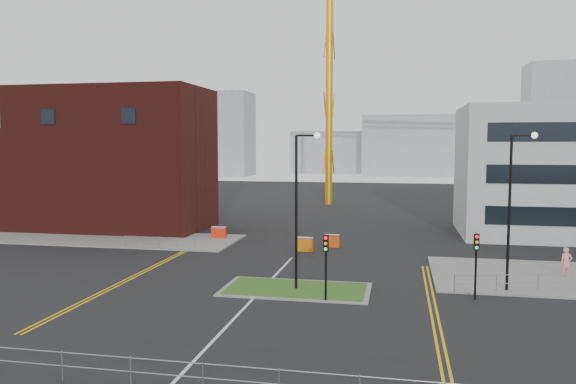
{
  "coord_description": "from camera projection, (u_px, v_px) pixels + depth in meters",
  "views": [
    {
      "loc": [
        7.82,
        -23.62,
        8.54
      ],
      "look_at": [
        -0.19,
        16.55,
        5.0
      ],
      "focal_mm": 35.0,
      "sensor_mm": 36.0,
      "label": 1
    }
  ],
  "objects": [
    {
      "name": "ground",
      "position": [
        221.0,
        333.0,
        25.34
      ],
      "size": [
        200.0,
        200.0,
        0.0
      ],
      "primitive_type": "plane",
      "color": "black",
      "rests_on": "ground"
    },
    {
      "name": "pavement_left",
      "position": [
        85.0,
        238.0,
        50.73
      ],
      "size": [
        28.0,
        8.0,
        0.12
      ],
      "primitive_type": "cube",
      "color": "slate",
      "rests_on": "ground"
    },
    {
      "name": "island_kerb",
      "position": [
        296.0,
        289.0,
        32.76
      ],
      "size": [
        8.6,
        4.6,
        0.08
      ],
      "primitive_type": "cube",
      "color": "slate",
      "rests_on": "ground"
    },
    {
      "name": "grass_island",
      "position": [
        296.0,
        289.0,
        32.76
      ],
      "size": [
        8.0,
        4.0,
        0.12
      ],
      "primitive_type": "cube",
      "color": "#28531B",
      "rests_on": "ground"
    },
    {
      "name": "brick_building",
      "position": [
        89.0,
        160.0,
        56.58
      ],
      "size": [
        24.2,
        10.07,
        14.24
      ],
      "color": "#471411",
      "rests_on": "ground"
    },
    {
      "name": "tower_crane",
      "position": [
        373.0,
        23.0,
        75.5
      ],
      "size": [
        52.75,
        7.19,
        35.68
      ],
      "color": "#E7A20D",
      "rests_on": "ground"
    },
    {
      "name": "streetlamp_island",
      "position": [
        300.0,
        198.0,
        32.26
      ],
      "size": [
        1.46,
        0.36,
        9.18
      ],
      "color": "black",
      "rests_on": "ground"
    },
    {
      "name": "streetlamp_right_near",
      "position": [
        514.0,
        199.0,
        31.88
      ],
      "size": [
        1.46,
        0.36,
        9.18
      ],
      "color": "black",
      "rests_on": "ground"
    },
    {
      "name": "traffic_light_island",
      "position": [
        326.0,
        255.0,
        30.18
      ],
      "size": [
        0.28,
        0.33,
        3.65
      ],
      "color": "black",
      "rests_on": "ground"
    },
    {
      "name": "traffic_light_right",
      "position": [
        476.0,
        253.0,
        30.58
      ],
      "size": [
        0.28,
        0.33,
        3.65
      ],
      "color": "black",
      "rests_on": "ground"
    },
    {
      "name": "railing_front",
      "position": [
        166.0,
        368.0,
        19.41
      ],
      "size": [
        24.05,
        0.05,
        1.1
      ],
      "color": "gray",
      "rests_on": "ground"
    },
    {
      "name": "railing_left",
      "position": [
        160.0,
        241.0,
        45.01
      ],
      "size": [
        6.05,
        0.05,
        1.1
      ],
      "color": "gray",
      "rests_on": "ground"
    },
    {
      "name": "centre_line",
      "position": [
        233.0,
        319.0,
        27.29
      ],
      "size": [
        0.15,
        30.0,
        0.01
      ],
      "primitive_type": "cube",
      "color": "silver",
      "rests_on": "ground"
    },
    {
      "name": "yellow_left_a",
      "position": [
        137.0,
        274.0,
        36.86
      ],
      "size": [
        0.12,
        24.0,
        0.01
      ],
      "primitive_type": "cube",
      "color": "gold",
      "rests_on": "ground"
    },
    {
      "name": "yellow_left_b",
      "position": [
        142.0,
        274.0,
        36.81
      ],
      "size": [
        0.12,
        24.0,
        0.01
      ],
      "primitive_type": "cube",
      "color": "gold",
      "rests_on": "ground"
    },
    {
      "name": "yellow_right_a",
      "position": [
        430.0,
        307.0,
        29.35
      ],
      "size": [
        0.12,
        20.0,
        0.01
      ],
      "primitive_type": "cube",
      "color": "gold",
      "rests_on": "ground"
    },
    {
      "name": "yellow_right_b",
      "position": [
        436.0,
        307.0,
        29.29
      ],
      "size": [
        0.12,
        20.0,
        0.01
      ],
      "primitive_type": "cube",
      "color": "gold",
      "rests_on": "ground"
    },
    {
      "name": "skyline_a",
      "position": [
        217.0,
        134.0,
        149.43
      ],
      "size": [
        18.0,
        12.0,
        22.0
      ],
      "primitive_type": "cube",
      "color": "gray",
      "rests_on": "ground"
    },
    {
      "name": "skyline_b",
      "position": [
        408.0,
        146.0,
        149.72
      ],
      "size": [
        24.0,
        12.0,
        16.0
      ],
      "primitive_type": "cube",
      "color": "gray",
      "rests_on": "ground"
    },
    {
      "name": "skyline_c",
      "position": [
        555.0,
        121.0,
        137.5
      ],
      "size": [
        14.0,
        12.0,
        28.0
      ],
      "primitive_type": "cube",
      "color": "gray",
      "rests_on": "ground"
    },
    {
      "name": "skyline_d",
      "position": [
        345.0,
        152.0,
        163.17
      ],
      "size": [
        30.0,
        12.0,
        12.0
      ],
      "primitive_type": "cube",
      "color": "gray",
      "rests_on": "ground"
    },
    {
      "name": "pedestrian",
      "position": [
        566.0,
        263.0,
        35.72
      ],
      "size": [
        0.75,
        0.53,
        1.96
      ],
      "primitive_type": "imported",
      "rotation": [
        0.0,
        0.0,
        0.08
      ],
      "color": "pink",
      "rests_on": "ground"
    },
    {
      "name": "barrier_left",
      "position": [
        219.0,
        232.0,
        50.3
      ],
      "size": [
        1.33,
        0.47,
        1.11
      ],
      "color": "red",
      "rests_on": "ground"
    },
    {
      "name": "barrier_mid",
      "position": [
        332.0,
        240.0,
        46.36
      ],
      "size": [
        1.26,
        0.51,
        1.04
      ],
      "color": "#D5440B",
      "rests_on": "ground"
    },
    {
      "name": "barrier_right",
      "position": [
        304.0,
        244.0,
        44.53
      ],
      "size": [
        1.38,
        0.59,
        1.13
      ],
      "color": "#C9630B",
      "rests_on": "ground"
    }
  ]
}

